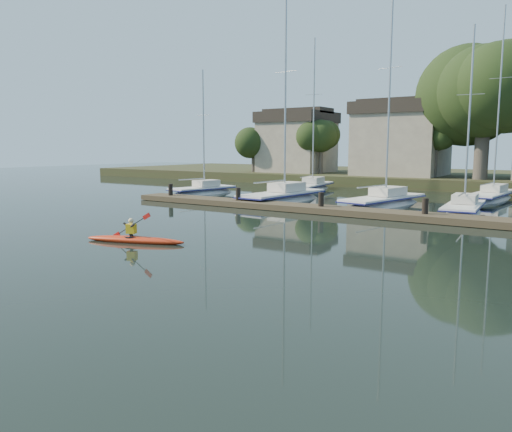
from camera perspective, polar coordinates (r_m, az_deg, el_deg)
The scene contains 10 objects.
ground at distance 16.31m, azimuth -5.19°, elevation -5.74°, with size 160.00×160.00×0.00m, color black.
kayak at distance 20.78m, azimuth -13.75°, elevation -2.50°, with size 4.28×1.93×1.38m.
dock at distance 28.37m, azimuth 12.87°, elevation 0.35°, with size 34.00×2.00×1.80m.
sailboat_0 at distance 41.23m, azimuth -6.11°, elevation 2.27°, with size 3.19×7.27×11.15m.
sailboat_1 at distance 35.25m, azimuth 3.04°, elevation 1.31°, with size 3.06×9.61×15.46m.
sailboat_2 at distance 33.70m, azimuth 14.34°, elevation 0.80°, with size 3.82×9.39×15.15m.
sailboat_3 at distance 31.38m, azimuth 22.60°, elevation -0.05°, with size 2.51×7.44×11.79m.
sailboat_5 at distance 44.77m, azimuth 6.37°, elevation 2.71°, with size 3.32×8.91×14.40m.
sailboat_6 at distance 40.28m, azimuth 25.33°, elevation 1.43°, with size 2.78×9.50×14.88m.
shore at distance 53.26m, azimuth 24.90°, elevation 6.53°, with size 90.00×25.25×12.75m.
Camera 1 is at (9.99, -12.30, 3.84)m, focal length 35.00 mm.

